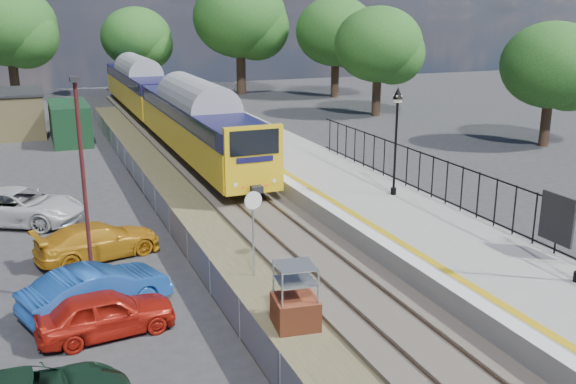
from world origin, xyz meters
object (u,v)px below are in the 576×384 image
speed_sign (253,219)px  carpark_lamp (83,178)px  victorian_lamp_north (397,116)px  car_red (106,313)px  car_blue (96,290)px  train (162,99)px  car_yellow (98,241)px  brick_plinth (295,297)px  car_white (18,206)px

speed_sign → carpark_lamp: carpark_lamp is taller
victorian_lamp_north → car_red: 14.75m
carpark_lamp → car_blue: (0.02, -0.81, -3.18)m
carpark_lamp → victorian_lamp_north: bearing=17.6°
train → car_red: size_ratio=11.03×
car_blue → car_yellow: car_blue is taller
brick_plinth → speed_sign: speed_sign is taller
train → car_blue: bearing=-105.0°
car_red → brick_plinth: bearing=-113.6°
carpark_lamp → car_white: 9.58m
speed_sign → carpark_lamp: size_ratio=0.44×
victorian_lamp_north → speed_sign: 9.16m
car_yellow → car_white: 5.80m
speed_sign → car_red: 5.61m
brick_plinth → train: bearing=85.3°
car_red → car_yellow: 5.95m
victorian_lamp_north → car_blue: victorian_lamp_north is taller
brick_plinth → car_white: 14.53m
carpark_lamp → car_white: carpark_lamp is taller
carpark_lamp → car_yellow: carpark_lamp is taller
brick_plinth → car_yellow: brick_plinth is taller
car_red → car_white: (-2.23, 11.09, 0.11)m
car_red → speed_sign: bearing=-72.6°
brick_plinth → speed_sign: (0.06, 3.72, 1.13)m
victorian_lamp_north → car_yellow: 12.90m
car_blue → carpark_lamp: bearing=-18.3°
train → brick_plinth: bearing=-94.7°
car_red → car_yellow: size_ratio=0.84×
victorian_lamp_north → car_red: (-12.78, -6.38, -3.67)m
victorian_lamp_north → brick_plinth: bearing=-134.7°
victorian_lamp_north → car_blue: bearing=-159.1°
victorian_lamp_north → train: size_ratio=0.11×
train → carpark_lamp: bearing=-105.5°
train → speed_sign: 27.69m
car_blue → speed_sign: bearing=-102.4°
speed_sign → car_red: speed_sign is taller
brick_plinth → car_white: bearing=119.4°
brick_plinth → speed_sign: 3.89m
brick_plinth → carpark_lamp: carpark_lamp is taller
car_blue → train: bearing=-35.0°
brick_plinth → car_white: size_ratio=0.36×
speed_sign → car_white: bearing=124.8°
victorian_lamp_north → car_white: victorian_lamp_north is taller
brick_plinth → car_yellow: bearing=121.0°
speed_sign → car_yellow: (-4.56, 3.78, -1.41)m
car_red → car_white: car_white is taller
carpark_lamp → car_blue: 3.28m
victorian_lamp_north → car_white: (-15.01, 4.71, -3.56)m
speed_sign → car_blue: 5.30m
victorian_lamp_north → speed_sign: bearing=-151.5°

